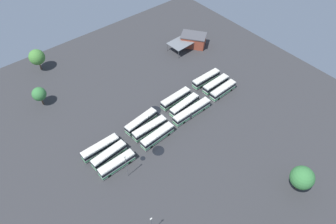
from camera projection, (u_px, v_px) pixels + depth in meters
ground_plane at (167, 120)px, 102.93m from camera, size 125.90×125.90×0.00m
bus_row0_slot0 at (117, 164)px, 88.85m from camera, size 11.41×2.74×3.39m
bus_row0_slot1 at (109, 155)px, 91.02m from camera, size 11.50×3.49×3.39m
bus_row0_slot2 at (100, 148)px, 92.77m from camera, size 12.01×2.64×3.39m
bus_row1_slot0 at (157, 136)px, 95.90m from camera, size 11.87×3.23×3.39m
bus_row1_slot1 at (150, 128)px, 98.01m from camera, size 12.01×2.62×3.39m
bus_row1_slot2 at (141, 121)px, 100.01m from camera, size 12.20×3.92×3.39m
bus_row2_slot0 at (192, 112)px, 103.03m from camera, size 14.91×2.74×3.39m
bus_row2_slot1 at (184, 105)px, 105.02m from camera, size 12.08×3.60×3.39m
bus_row2_slot2 at (176, 99)px, 107.24m from camera, size 11.97×2.99×3.39m
bus_row3_slot0 at (223, 90)px, 110.19m from camera, size 11.16×3.01×3.39m
bus_row3_slot1 at (216, 84)px, 112.36m from camera, size 11.17×2.91×3.39m
bus_row3_slot2 at (206, 79)px, 114.42m from camera, size 11.86×2.65×3.39m
depot_building at (193, 40)px, 130.21m from camera, size 11.71×12.43×5.11m
maintenance_shelter at (180, 43)px, 126.86m from camera, size 9.29×7.85×3.78m
lamp_post_mid_lot at (152, 224)px, 74.44m from camera, size 0.56×0.28×7.29m
lamp_post_far_corner at (126, 166)px, 84.40m from camera, size 0.56×0.28×9.76m
tree_northwest at (302, 178)px, 81.47m from camera, size 6.43×6.43×8.82m
tree_north_edge at (37, 57)px, 116.57m from camera, size 6.00×6.00×8.97m
tree_northeast at (39, 94)px, 104.32m from camera, size 4.79×4.79×7.31m
puddle_between_rows at (143, 158)px, 92.34m from camera, size 1.59×1.59×0.01m
puddle_centre_drain at (155, 110)px, 105.81m from camera, size 4.31×4.31×0.01m
puddle_near_shelter at (158, 151)px, 94.29m from camera, size 3.74×3.74×0.01m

